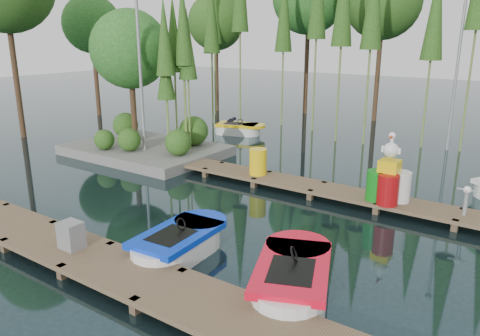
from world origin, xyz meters
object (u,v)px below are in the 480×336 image
Objects in this scene: boat_blue at (179,244)px; yellow_barrel at (258,162)px; drum_cluster at (389,182)px; boat_yellow_far at (238,129)px; utility_cabinet at (71,235)px; island at (141,76)px; boat_red at (293,279)px.

yellow_barrel is at bearing 100.57° from boat_blue.
drum_cluster is (4.39, -0.15, 0.14)m from yellow_barrel.
utility_cabinet is (4.72, -13.01, 0.33)m from boat_yellow_far.
island is 11.29× the size of utility_cabinet.
utility_cabinet is (-1.74, -1.54, 0.33)m from boat_blue.
boat_yellow_far is at bearing 115.36° from boat_blue.
boat_blue is 2.35m from utility_cabinet.
island is 10.05m from utility_cabinet.
yellow_barrel is at bearing 87.39° from utility_cabinet.
island reaches higher than boat_red.
boat_blue is 0.86× the size of boat_red.
island is at bearing 127.20° from boat_red.
island is 6.07m from boat_yellow_far.
boat_yellow_far is 13.84m from utility_cabinet.
yellow_barrel is 4.39m from drum_cluster.
island is 2.06× the size of boat_red.
boat_red is 14.75m from boat_yellow_far.
drum_cluster is at bearing -1.99° from yellow_barrel.
boat_blue is 1.02× the size of boat_yellow_far.
utility_cabinet is at bearing -53.30° from island.
yellow_barrel is (-1.42, 5.46, 0.47)m from boat_blue.
utility_cabinet is (-4.61, -1.58, 0.31)m from boat_red.
boat_red is 3.78× the size of yellow_barrel.
yellow_barrel is (0.32, 7.00, 0.13)m from utility_cabinet.
utility_cabinet is at bearing -92.61° from yellow_barrel.
utility_cabinet is 8.31m from drum_cluster.
yellow_barrel reaches higher than boat_red.
boat_red is at bearing -3.16° from boat_blue.
yellow_barrel reaches higher than boat_blue.
yellow_barrel is (6.13, -0.79, -2.45)m from island.
boat_blue is at bearing -57.94° from boat_yellow_far.
boat_blue is at bearing 158.85° from boat_red.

